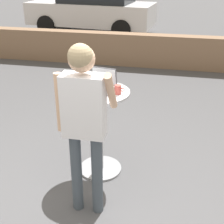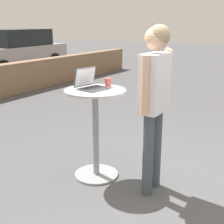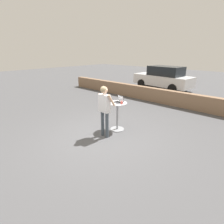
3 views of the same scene
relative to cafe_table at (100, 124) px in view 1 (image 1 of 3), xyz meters
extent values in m
plane|color=#4C4C4F|center=(0.04, -0.79, -0.64)|extent=(50.00, 50.00, 0.00)
cube|color=#84664C|center=(0.04, 4.39, -0.25)|extent=(15.82, 0.35, 0.78)
cylinder|color=gray|center=(0.00, 0.00, -0.62)|extent=(0.52, 0.52, 0.03)
cylinder|color=gray|center=(0.00, 0.00, -0.11)|extent=(0.07, 0.07, 1.00)
cylinder|color=#B7B7BC|center=(0.00, 0.00, 0.40)|extent=(0.69, 0.69, 0.02)
cube|color=#515156|center=(0.00, 0.02, 0.42)|extent=(0.34, 0.28, 0.02)
cube|color=black|center=(0.00, 0.02, 0.43)|extent=(0.30, 0.23, 0.00)
cube|color=#515156|center=(0.03, 0.15, 0.54)|extent=(0.31, 0.11, 0.22)
cube|color=white|center=(0.02, 0.15, 0.54)|extent=(0.28, 0.09, 0.19)
cylinder|color=#C14C42|center=(0.22, -0.03, 0.46)|extent=(0.07, 0.07, 0.10)
torus|color=#C14C42|center=(0.27, -0.03, 0.46)|extent=(0.04, 0.01, 0.04)
cylinder|color=#424C56|center=(-0.07, -0.70, -0.19)|extent=(0.11, 0.11, 0.89)
cylinder|color=#424C56|center=(0.15, -0.69, -0.19)|extent=(0.11, 0.11, 0.89)
cube|color=silver|center=(0.04, -0.70, 0.55)|extent=(0.39, 0.19, 0.59)
sphere|color=#DBAD89|center=(0.04, -0.70, 0.98)|extent=(0.23, 0.23, 0.23)
sphere|color=#9E8966|center=(0.04, -0.72, 1.01)|extent=(0.21, 0.21, 0.21)
cylinder|color=#DBAD89|center=(-0.19, -0.70, 0.56)|extent=(0.07, 0.07, 0.56)
cylinder|color=#DBAD89|center=(0.27, -0.61, 0.67)|extent=(0.07, 0.33, 0.43)
cube|color=silver|center=(-2.33, 7.98, 0.03)|extent=(4.57, 2.10, 0.75)
cylinder|color=black|center=(-3.77, 7.35, -0.31)|extent=(0.67, 0.29, 0.65)
cylinder|color=black|center=(-3.61, 8.90, -0.31)|extent=(0.67, 0.29, 0.65)
cylinder|color=black|center=(-1.04, 7.06, -0.31)|extent=(0.67, 0.29, 0.65)
cylinder|color=black|center=(-0.88, 8.61, -0.31)|extent=(0.67, 0.29, 0.65)
camera|label=1|loc=(0.81, -3.10, 1.71)|focal=50.00mm
camera|label=2|loc=(-2.78, -1.94, 1.13)|focal=50.00mm
camera|label=3|loc=(3.89, -4.55, 2.16)|focal=28.00mm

